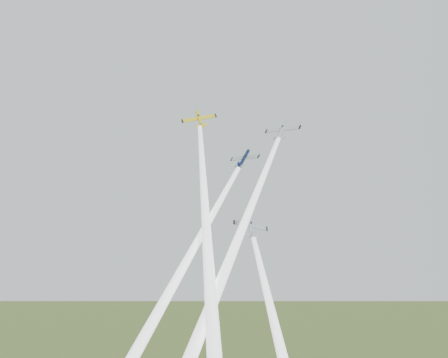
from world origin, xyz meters
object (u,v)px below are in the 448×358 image
plane_yellow (199,119)px  plane_silver_right (282,130)px  plane_silver_low (251,227)px  plane_navy (244,159)px

plane_yellow → plane_silver_right: size_ratio=1.00×
plane_yellow → plane_silver_low: (12.62, -12.45, -25.03)m
plane_navy → plane_silver_right: (7.78, 4.88, 6.91)m
plane_yellow → plane_navy: 17.15m
plane_silver_low → plane_silver_right: bearing=38.4°
plane_navy → plane_silver_low: (1.77, -4.60, -14.31)m
plane_yellow → plane_navy: bearing=-49.6°
plane_yellow → plane_silver_right: (18.62, -2.97, -3.81)m
plane_silver_low → plane_yellow: bearing=116.2°
plane_silver_low → plane_navy: bearing=91.9°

